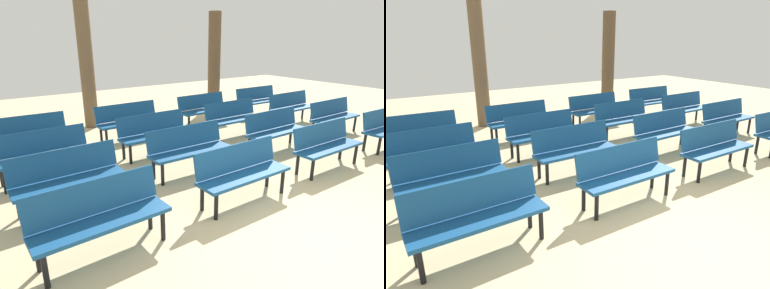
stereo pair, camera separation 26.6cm
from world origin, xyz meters
TOP-DOWN VIEW (x-y plane):
  - ground_plane at (0.00, 0.00)m, footprint 26.49×26.49m
  - bench_r0_c1 at (-2.26, 1.54)m, footprint 1.61×0.53m
  - bench_r0_c2 at (-0.01, 1.56)m, footprint 1.60×0.50m
  - bench_r0_c3 at (2.22, 1.60)m, footprint 1.60×0.48m
  - bench_r1_c1 at (-2.24, 2.88)m, footprint 1.61×0.52m
  - bench_r1_c2 at (-0.04, 2.94)m, footprint 1.60×0.50m
  - bench_r1_c3 at (2.25, 2.89)m, footprint 1.61×0.52m
  - bench_r1_c4 at (4.49, 2.89)m, footprint 1.61×0.50m
  - bench_r2_c1 at (-2.30, 4.18)m, footprint 1.61×0.53m
  - bench_r2_c2 at (-0.06, 4.20)m, footprint 1.61×0.51m
  - bench_r2_c3 at (2.25, 4.27)m, footprint 1.60×0.48m
  - bench_r2_c4 at (4.52, 4.27)m, footprint 1.61×0.51m
  - bench_r3_c1 at (-2.32, 5.56)m, footprint 1.61×0.52m
  - bench_r3_c2 at (-0.04, 5.53)m, footprint 1.61×0.53m
  - bench_r3_c3 at (2.28, 5.53)m, footprint 1.61×0.52m
  - bench_r3_c4 at (4.51, 5.60)m, footprint 1.61×0.50m
  - tree_1 at (4.02, 7.25)m, footprint 0.43×0.43m
  - tree_3 at (-0.40, 7.21)m, footprint 0.38×0.38m

SIDE VIEW (x-z plane):
  - ground_plane at x=0.00m, z-range 0.00..0.00m
  - bench_r0_c1 at x=-2.26m, z-range 0.07..0.94m
  - bench_r0_c2 at x=-0.01m, z-range 0.07..0.94m
  - bench_r0_c3 at x=2.22m, z-range 0.07..0.94m
  - bench_r1_c1 at x=-2.24m, z-range 0.07..0.94m
  - bench_r1_c2 at x=-0.04m, z-range 0.07..0.94m
  - bench_r1_c3 at x=2.25m, z-range 0.07..0.94m
  - bench_r1_c4 at x=4.49m, z-range 0.07..0.94m
  - bench_r2_c1 at x=-2.30m, z-range 0.07..0.94m
  - bench_r2_c2 at x=-0.06m, z-range 0.07..0.94m
  - bench_r2_c3 at x=2.25m, z-range 0.07..0.94m
  - bench_r2_c4 at x=4.52m, z-range 0.07..0.94m
  - bench_r3_c1 at x=-2.32m, z-range 0.07..0.94m
  - bench_r3_c2 at x=-0.04m, z-range 0.07..0.94m
  - bench_r3_c3 at x=2.28m, z-range 0.07..0.94m
  - bench_r3_c4 at x=4.51m, z-range 0.07..0.94m
  - tree_1 at x=4.02m, z-range 0.00..3.21m
  - tree_3 at x=-0.40m, z-range 0.00..3.48m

